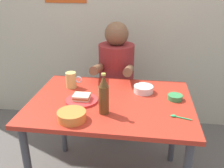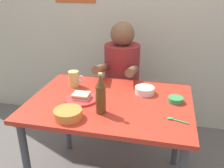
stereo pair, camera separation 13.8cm
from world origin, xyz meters
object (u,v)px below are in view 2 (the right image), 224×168
person_seated (122,67)px  stool (121,107)px  sandwich (81,96)px  beer_mug (74,79)px  dining_table (110,112)px  soup_bowl_orange (68,113)px  beer_bottle (101,95)px  plate_orange (81,99)px

person_seated → stool: bearing=90.0°
sandwich → beer_mug: bearing=121.7°
dining_table → soup_bowl_orange: soup_bowl_orange is taller
dining_table → beer_bottle: size_ratio=4.20×
stool → person_seated: person_seated is taller
dining_table → soup_bowl_orange: bearing=-124.2°
plate_orange → dining_table: bearing=11.8°
dining_table → beer_mug: size_ratio=8.73×
plate_orange → soup_bowl_orange: bearing=-89.5°
person_seated → plate_orange: 0.68m
person_seated → sandwich: size_ratio=6.54×
soup_bowl_orange → sandwich: bearing=90.5°
sandwich → soup_bowl_orange: bearing=-89.5°
sandwich → soup_bowl_orange: size_ratio=0.65×
plate_orange → sandwich: 0.02m
stool → beer_bottle: (0.02, -0.81, 0.51)m
stool → sandwich: size_ratio=4.09×
soup_bowl_orange → stool: bearing=80.5°
beer_mug → beer_bottle: (0.31, -0.35, 0.06)m
person_seated → sandwich: (-0.15, -0.66, 0.01)m
sandwich → beer_mug: (-0.13, 0.22, 0.03)m
dining_table → person_seated: 0.63m
dining_table → beer_bottle: 0.28m
person_seated → beer_mug: (-0.29, -0.44, 0.03)m
person_seated → beer_mug: bearing=-123.0°
person_seated → beer_bottle: person_seated is taller
beer_mug → dining_table: bearing=-28.1°
stool → dining_table: bearing=-86.4°
beer_mug → soup_bowl_orange: 0.48m
soup_bowl_orange → plate_orange: bearing=90.5°
beer_bottle → soup_bowl_orange: 0.22m
beer_mug → beer_bottle: bearing=-48.6°
stool → plate_orange: (-0.15, -0.67, 0.40)m
soup_bowl_orange → beer_bottle: bearing=31.8°
person_seated → soup_bowl_orange: (-0.15, -0.90, 0.01)m
beer_bottle → plate_orange: bearing=142.5°
dining_table → beer_mug: 0.40m
beer_bottle → soup_bowl_orange: (-0.17, -0.11, -0.09)m
stool → soup_bowl_orange: (-0.15, -0.91, 0.42)m
plate_orange → beer_mug: size_ratio=1.75×
dining_table → stool: size_ratio=2.44×
sandwich → plate_orange: bearing=90.0°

